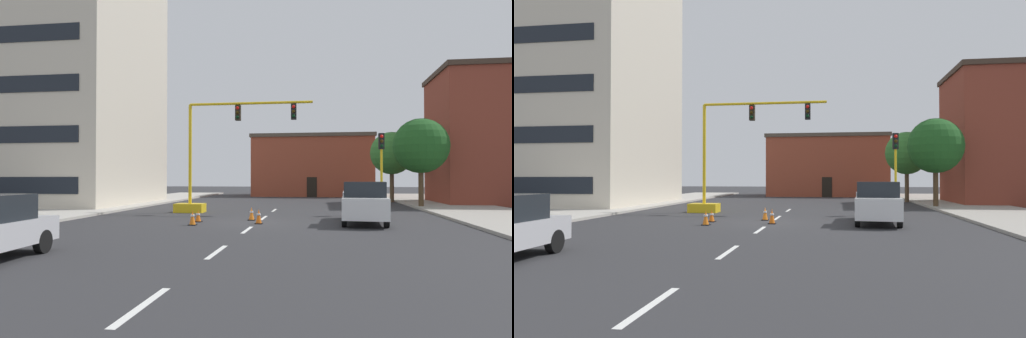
% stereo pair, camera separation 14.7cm
% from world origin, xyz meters
% --- Properties ---
extents(ground_plane, '(160.00, 160.00, 0.00)m').
position_xyz_m(ground_plane, '(0.00, 0.00, 0.00)').
color(ground_plane, '#2D2D30').
extents(sidewalk_left, '(6.00, 56.00, 0.14)m').
position_xyz_m(sidewalk_left, '(-12.62, 8.00, 0.07)').
color(sidewalk_left, '#B2ADA3').
rests_on(sidewalk_left, ground_plane).
extents(sidewalk_right, '(6.00, 56.00, 0.14)m').
position_xyz_m(sidewalk_right, '(12.62, 8.00, 0.07)').
color(sidewalk_right, '#9E998E').
rests_on(sidewalk_right, ground_plane).
extents(lane_stripe_seg_0, '(0.16, 2.40, 0.01)m').
position_xyz_m(lane_stripe_seg_0, '(0.00, -14.00, 0.00)').
color(lane_stripe_seg_0, silver).
rests_on(lane_stripe_seg_0, ground_plane).
extents(lane_stripe_seg_1, '(0.16, 2.40, 0.01)m').
position_xyz_m(lane_stripe_seg_1, '(0.00, -8.50, 0.00)').
color(lane_stripe_seg_1, silver).
rests_on(lane_stripe_seg_1, ground_plane).
extents(lane_stripe_seg_2, '(0.16, 2.40, 0.01)m').
position_xyz_m(lane_stripe_seg_2, '(0.00, -3.00, 0.00)').
color(lane_stripe_seg_2, silver).
rests_on(lane_stripe_seg_2, ground_plane).
extents(lane_stripe_seg_3, '(0.16, 2.40, 0.01)m').
position_xyz_m(lane_stripe_seg_3, '(0.00, 2.50, 0.00)').
color(lane_stripe_seg_3, silver).
rests_on(lane_stripe_seg_3, ground_plane).
extents(lane_stripe_seg_4, '(0.16, 2.40, 0.01)m').
position_xyz_m(lane_stripe_seg_4, '(0.00, 8.00, 0.00)').
color(lane_stripe_seg_4, silver).
rests_on(lane_stripe_seg_4, ground_plane).
extents(building_tall_left, '(13.54, 13.64, 20.25)m').
position_xyz_m(building_tall_left, '(-17.71, 11.80, 10.14)').
color(building_tall_left, beige).
rests_on(building_tall_left, ground_plane).
extents(building_brick_center, '(13.88, 8.53, 7.09)m').
position_xyz_m(building_brick_center, '(2.13, 31.77, 3.55)').
color(building_brick_center, brown).
rests_on(building_brick_center, ground_plane).
extents(building_row_right, '(11.48, 8.37, 10.91)m').
position_xyz_m(building_row_right, '(18.12, 17.19, 5.46)').
color(building_row_right, brown).
rests_on(building_row_right, ground_plane).
extents(traffic_signal_gantry, '(8.53, 1.20, 6.83)m').
position_xyz_m(traffic_signal_gantry, '(-3.98, 5.56, 2.21)').
color(traffic_signal_gantry, yellow).
rests_on(traffic_signal_gantry, ground_plane).
extents(traffic_light_pole_right, '(0.32, 0.47, 4.80)m').
position_xyz_m(traffic_light_pole_right, '(6.61, 5.66, 3.53)').
color(traffic_light_pole_right, yellow).
rests_on(traffic_light_pole_right, ground_plane).
extents(tree_right_far, '(3.75, 3.75, 6.19)m').
position_xyz_m(tree_right_far, '(9.28, 19.04, 4.30)').
color(tree_right_far, brown).
rests_on(tree_right_far, ground_plane).
extents(tree_right_mid, '(3.91, 3.91, 6.39)m').
position_xyz_m(tree_right_mid, '(10.13, 11.59, 4.42)').
color(tree_right_mid, '#4C3823').
rests_on(tree_right_mid, ground_plane).
extents(pickup_truck_white, '(2.35, 5.52, 1.99)m').
position_xyz_m(pickup_truck_white, '(5.09, 0.44, 0.97)').
color(pickup_truck_white, white).
rests_on(pickup_truck_white, ground_plane).
extents(traffic_cone_roadside_a, '(0.36, 0.36, 0.68)m').
position_xyz_m(traffic_cone_roadside_a, '(-0.44, 1.06, 0.33)').
color(traffic_cone_roadside_a, black).
rests_on(traffic_cone_roadside_a, ground_plane).
extents(traffic_cone_roadside_b, '(0.36, 0.36, 0.70)m').
position_xyz_m(traffic_cone_roadside_b, '(-2.77, -1.61, 0.34)').
color(traffic_cone_roadside_b, black).
rests_on(traffic_cone_roadside_b, ground_plane).
extents(traffic_cone_roadside_c, '(0.36, 0.36, 0.59)m').
position_xyz_m(traffic_cone_roadside_c, '(-2.92, -0.11, 0.29)').
color(traffic_cone_roadside_c, black).
rests_on(traffic_cone_roadside_c, ground_plane).
extents(traffic_cone_roadside_d, '(0.36, 0.36, 0.71)m').
position_xyz_m(traffic_cone_roadside_d, '(0.15, -0.58, 0.35)').
color(traffic_cone_roadside_d, black).
rests_on(traffic_cone_roadside_d, ground_plane).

